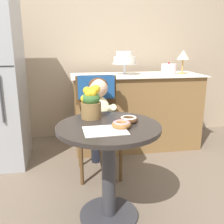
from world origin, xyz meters
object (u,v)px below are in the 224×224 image
(cafe_table, at_px, (109,154))
(tiered_cake_stand, at_px, (125,59))
(donut_front, at_px, (121,124))
(round_layer_cake, at_px, (169,69))
(wicker_chair, at_px, (97,109))
(flower_vase, at_px, (91,102))
(donut_mid, at_px, (129,119))
(table_lamp, at_px, (183,56))
(seated_child, at_px, (99,109))

(cafe_table, xyz_separation_m, tiered_cake_stand, (0.40, 1.30, 0.57))
(cafe_table, relative_size, donut_front, 5.61)
(round_layer_cake, bearing_deg, wicker_chair, -148.45)
(cafe_table, distance_m, flower_vase, 0.40)
(wicker_chair, height_order, donut_front, wicker_chair)
(donut_mid, relative_size, flower_vase, 0.52)
(cafe_table, bearing_deg, donut_mid, 15.01)
(donut_front, bearing_deg, flower_vase, 124.32)
(round_layer_cake, distance_m, table_lamp, 0.22)
(donut_front, distance_m, round_layer_cake, 1.67)
(flower_vase, distance_m, table_lamp, 1.65)
(round_layer_cake, bearing_deg, flower_vase, -132.79)
(donut_mid, bearing_deg, tiered_cake_stand, 78.98)
(cafe_table, bearing_deg, tiered_cake_stand, 73.09)
(seated_child, bearing_deg, donut_mid, -75.61)
(seated_child, distance_m, table_lamp, 1.36)
(round_layer_cake, bearing_deg, donut_mid, -121.97)
(flower_vase, bearing_deg, cafe_table, -62.30)
(table_lamp, bearing_deg, cafe_table, -130.99)
(flower_vase, height_order, round_layer_cake, round_layer_cake)
(wicker_chair, relative_size, tiered_cake_stand, 3.18)
(donut_front, bearing_deg, seated_child, 95.91)
(flower_vase, xyz_separation_m, tiered_cake_stand, (0.50, 1.11, 0.24))
(cafe_table, relative_size, donut_mid, 5.53)
(flower_vase, relative_size, table_lamp, 0.87)
(cafe_table, xyz_separation_m, flower_vase, (-0.10, 0.19, 0.33))
(cafe_table, height_order, tiered_cake_stand, tiered_cake_stand)
(seated_child, distance_m, tiered_cake_stand, 0.90)
(seated_child, relative_size, round_layer_cake, 4.00)
(tiered_cake_stand, bearing_deg, table_lamp, -2.09)
(cafe_table, relative_size, round_layer_cake, 3.97)
(cafe_table, height_order, donut_mid, donut_mid)
(seated_child, height_order, donut_front, seated_child)
(tiered_cake_stand, xyz_separation_m, round_layer_cake, (0.56, 0.04, -0.12))
(wicker_chair, height_order, donut_mid, wicker_chair)
(table_lamp, bearing_deg, wicker_chair, -154.61)
(donut_front, relative_size, flower_vase, 0.52)
(wicker_chair, xyz_separation_m, donut_mid, (0.14, -0.71, 0.10))
(wicker_chair, relative_size, donut_front, 7.43)
(donut_mid, relative_size, tiered_cake_stand, 0.43)
(table_lamp, bearing_deg, donut_mid, -127.80)
(wicker_chair, xyz_separation_m, donut_front, (0.07, -0.82, 0.10))
(cafe_table, height_order, donut_front, donut_front)
(cafe_table, height_order, flower_vase, flower_vase)
(wicker_chair, height_order, table_lamp, table_lamp)
(round_layer_cake, height_order, table_lamp, table_lamp)
(donut_front, height_order, round_layer_cake, round_layer_cake)
(donut_mid, relative_size, table_lamp, 0.46)
(flower_vase, bearing_deg, donut_mid, -31.14)
(tiered_cake_stand, relative_size, round_layer_cake, 1.65)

